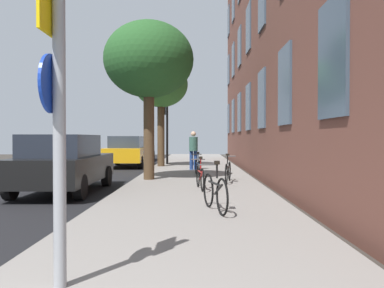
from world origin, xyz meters
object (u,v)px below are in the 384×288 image
at_px(sign_post, 57,97).
at_px(bicycle_1, 200,176).
at_px(car_2, 138,148).
at_px(car_1, 128,151).
at_px(car_0, 64,163).
at_px(pedestrian_0, 193,148).
at_px(bicycle_0, 215,191).
at_px(traffic_light, 165,119).
at_px(tree_near, 149,61).
at_px(bicycle_2, 228,171).
at_px(tree_far, 161,85).
at_px(bicycle_3, 198,166).

relative_size(sign_post, bicycle_1, 1.97).
bearing_deg(car_2, car_1, -87.25).
xyz_separation_m(car_0, car_1, (0.10, 9.93, -0.00)).
bearing_deg(pedestrian_0, sign_post, -94.87).
height_order(bicycle_0, car_0, car_0).
height_order(sign_post, car_2, sign_post).
distance_m(pedestrian_0, car_1, 4.80).
relative_size(bicycle_1, pedestrian_0, 0.94).
xyz_separation_m(pedestrian_0, car_0, (-3.60, -6.65, -0.25)).
bearing_deg(traffic_light, car_0, -100.81).
height_order(traffic_light, car_1, traffic_light).
xyz_separation_m(tree_near, bicycle_2, (2.64, -0.88, -3.70)).
distance_m(car_1, car_2, 5.79).
bearing_deg(tree_far, bicycle_2, -68.97).
bearing_deg(pedestrian_0, bicycle_0, -87.21).
xyz_separation_m(bicycle_2, bicycle_3, (-0.96, 2.31, -0.01)).
bearing_deg(pedestrian_0, car_1, 136.80).
xyz_separation_m(pedestrian_0, car_1, (-3.50, 3.28, -0.25)).
bearing_deg(traffic_light, bicycle_0, -81.67).
bearing_deg(traffic_light, sign_post, -88.82).
bearing_deg(car_0, sign_post, -71.96).
bearing_deg(bicycle_3, bicycle_1, -89.23).
bearing_deg(bicycle_2, car_0, -161.01).
bearing_deg(sign_post, bicycle_1, 78.92).
height_order(bicycle_0, car_1, car_1).
height_order(bicycle_1, car_1, car_1).
distance_m(car_0, car_2, 15.72).
relative_size(traffic_light, bicycle_1, 2.20).
height_order(bicycle_0, bicycle_2, bicycle_0).
bearing_deg(sign_post, bicycle_2, 75.44).
bearing_deg(bicycle_2, sign_post, -104.56).
relative_size(sign_post, tree_near, 0.59).
bearing_deg(pedestrian_0, tree_near, -109.88).
height_order(bicycle_3, car_2, car_2).
distance_m(bicycle_1, bicycle_2, 1.94).
distance_m(tree_far, car_0, 9.70).
relative_size(tree_far, car_2, 1.28).
bearing_deg(sign_post, bicycle_0, 66.89).
relative_size(bicycle_2, bicycle_3, 1.06).
bearing_deg(bicycle_1, pedestrian_0, 92.00).
bearing_deg(tree_far, bicycle_3, -69.75).
bearing_deg(bicycle_3, traffic_light, 104.62).
relative_size(bicycle_0, bicycle_3, 1.00).
bearing_deg(car_1, car_2, 92.75).
bearing_deg(bicycle_2, car_2, 109.24).
relative_size(bicycle_0, car_1, 0.36).
relative_size(bicycle_0, pedestrian_0, 0.94).
bearing_deg(tree_near, car_2, 99.79).
bearing_deg(pedestrian_0, car_2, 112.59).
height_order(traffic_light, bicycle_0, traffic_light).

